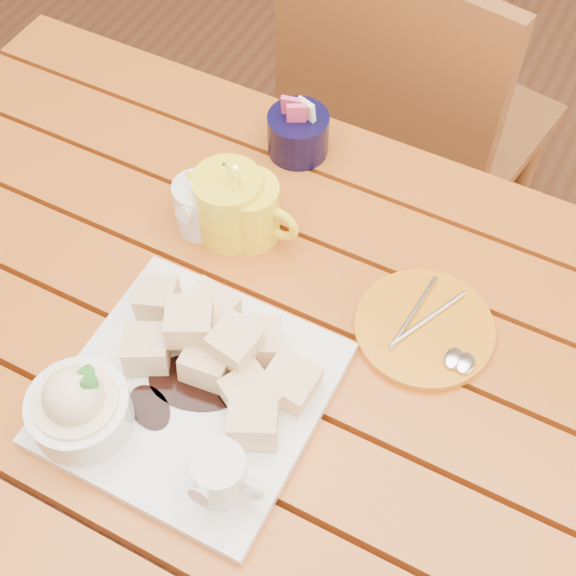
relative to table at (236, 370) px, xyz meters
The scene contains 9 objects.
ground 0.64m from the table, 90.00° to the right, with size 5.00×5.00×0.00m, color #5A2E19.
table is the anchor object (origin of this frame).
dessert_plate 0.19m from the table, 94.05° to the right, with size 0.29×0.29×0.12m.
coffee_mug_left 0.23m from the table, 120.97° to the left, with size 0.13×0.09×0.15m.
coffee_mug_right 0.22m from the table, 109.15° to the left, with size 0.11×0.08×0.13m.
cream_pitcher 0.23m from the table, 133.14° to the left, with size 0.10×0.08×0.08m.
sugar_caddy 0.35m from the table, 102.07° to the left, with size 0.09×0.09×0.10m.
orange_saucer 0.27m from the table, 25.99° to the left, with size 0.17×0.17×0.02m.
chair_far 0.69m from the table, 91.51° to the left, with size 0.49×0.49×0.91m.
Camera 1 is at (0.31, -0.44, 1.60)m, focal length 50.00 mm.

